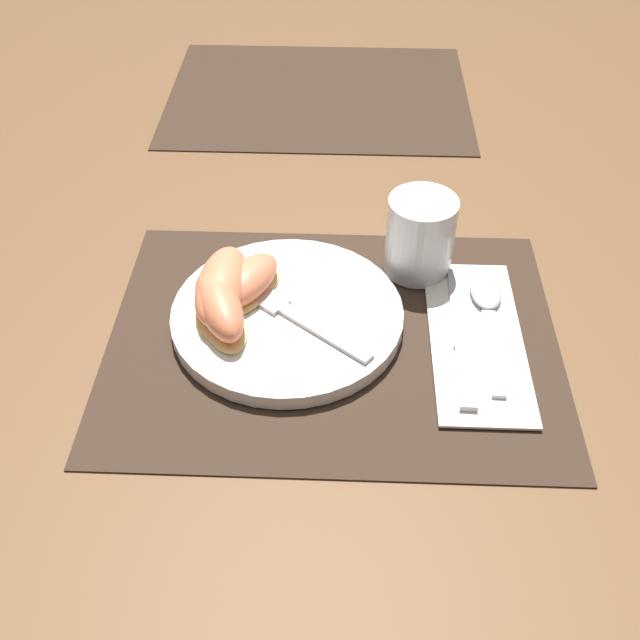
{
  "coord_description": "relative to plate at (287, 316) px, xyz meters",
  "views": [
    {
      "loc": [
        0.01,
        -0.54,
        0.54
      ],
      "look_at": [
        -0.01,
        0.0,
        0.02
      ],
      "focal_mm": 42.0,
      "sensor_mm": 36.0,
      "label": 1
    }
  ],
  "objects": [
    {
      "name": "ground_plane",
      "position": [
        0.05,
        -0.02,
        -0.01
      ],
      "size": [
        3.0,
        3.0,
        0.0
      ],
      "primitive_type": "plane",
      "color": "brown"
    },
    {
      "name": "placemat",
      "position": [
        0.05,
        -0.02,
        -0.01
      ],
      "size": [
        0.46,
        0.35,
        0.0
      ],
      "color": "#38281E",
      "rests_on": "ground_plane"
    },
    {
      "name": "placemat_far",
      "position": [
        0.01,
        0.51,
        -0.01
      ],
      "size": [
        0.46,
        0.35,
        0.0
      ],
      "color": "#38281E",
      "rests_on": "ground_plane"
    },
    {
      "name": "plate",
      "position": [
        0.0,
        0.0,
        0.0
      ],
      "size": [
        0.24,
        0.24,
        0.02
      ],
      "color": "white",
      "rests_on": "placemat"
    },
    {
      "name": "juice_glass",
      "position": [
        0.14,
        0.09,
        0.03
      ],
      "size": [
        0.07,
        0.07,
        0.09
      ],
      "color": "silver",
      "rests_on": "placemat"
    },
    {
      "name": "napkin",
      "position": [
        0.19,
        -0.01,
        -0.01
      ],
      "size": [
        0.09,
        0.23,
        0.0
      ],
      "color": "white",
      "rests_on": "placemat"
    },
    {
      "name": "knife",
      "position": [
        0.18,
        -0.02,
        -0.0
      ],
      "size": [
        0.02,
        0.2,
        0.01
      ],
      "color": "#BCBCC1",
      "rests_on": "napkin"
    },
    {
      "name": "spoon",
      "position": [
        0.21,
        0.02,
        -0.0
      ],
      "size": [
        0.04,
        0.18,
        0.01
      ],
      "color": "#BCBCC1",
      "rests_on": "napkin"
    },
    {
      "name": "fork",
      "position": [
        0.0,
        -0.0,
        0.01
      ],
      "size": [
        0.15,
        0.13,
        0.0
      ],
      "color": "#BCBCC1",
      "rests_on": "plate"
    },
    {
      "name": "citrus_wedge_0",
      "position": [
        -0.04,
        0.02,
        0.02
      ],
      "size": [
        0.09,
        0.11,
        0.03
      ],
      "color": "#F4DB84",
      "rests_on": "plate"
    },
    {
      "name": "citrus_wedge_1",
      "position": [
        -0.07,
        0.01,
        0.03
      ],
      "size": [
        0.06,
        0.12,
        0.04
      ],
      "color": "#F4DB84",
      "rests_on": "plate"
    },
    {
      "name": "citrus_wedge_2",
      "position": [
        -0.07,
        -0.02,
        0.03
      ],
      "size": [
        0.08,
        0.12,
        0.04
      ],
      "color": "#F4DB84",
      "rests_on": "plate"
    }
  ]
}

